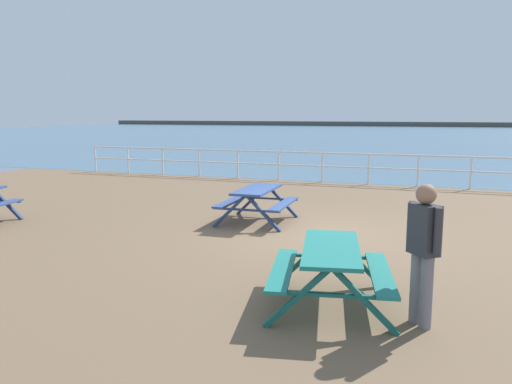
# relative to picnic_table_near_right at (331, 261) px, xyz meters

# --- Properties ---
(ground_plane) EXTENTS (30.00, 24.00, 0.20)m
(ground_plane) POSITION_rel_picnic_table_near_right_xyz_m (-1.10, 3.77, -0.68)
(ground_plane) COLOR brown
(sea_band) EXTENTS (142.00, 90.00, 0.01)m
(sea_band) POSITION_rel_picnic_table_near_right_xyz_m (-1.10, 56.52, -0.58)
(sea_band) COLOR #476B84
(sea_band) RESTS_ON ground
(distant_shoreline) EXTENTS (142.00, 6.00, 1.80)m
(distant_shoreline) POSITION_rel_picnic_table_near_right_xyz_m (-1.10, 99.52, -0.58)
(distant_shoreline) COLOR #4C4C47
(distant_shoreline) RESTS_ON ground
(seaward_railing) EXTENTS (23.07, 0.07, 1.08)m
(seaward_railing) POSITION_rel_picnic_table_near_right_xyz_m (-1.10, 11.52, 0.15)
(seaward_railing) COLOR white
(seaward_railing) RESTS_ON ground
(picnic_table_near_right) EXTENTS (1.85, 2.07, 0.80)m
(picnic_table_near_right) POSITION_rel_picnic_table_near_right_xyz_m (0.00, 0.00, 0.00)
(picnic_table_near_right) COLOR #1E7A70
(picnic_table_near_right) RESTS_ON ground
(picnic_table_mid_centre) EXTENTS (1.62, 1.87, 0.80)m
(picnic_table_mid_centre) POSITION_rel_picnic_table_near_right_xyz_m (-2.61, 4.39, 0.00)
(picnic_table_mid_centre) COLOR #334C84
(picnic_table_mid_centre) RESTS_ON ground
(visitor) EXTENTS (0.39, 0.42, 1.66)m
(visitor) POSITION_rel_picnic_table_near_right_xyz_m (1.11, -0.25, 0.36)
(visitor) COLOR slate
(visitor) RESTS_ON ground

